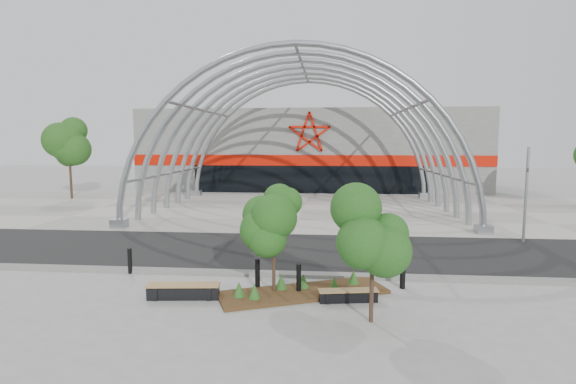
# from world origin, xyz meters

# --- Properties ---
(ground) EXTENTS (140.00, 140.00, 0.00)m
(ground) POSITION_xyz_m (0.00, 0.00, 0.00)
(ground) COLOR gray
(ground) RESTS_ON ground
(road) EXTENTS (140.00, 7.00, 0.02)m
(road) POSITION_xyz_m (0.00, 3.50, 0.01)
(road) COLOR black
(road) RESTS_ON ground
(forecourt) EXTENTS (60.00, 17.00, 0.04)m
(forecourt) POSITION_xyz_m (0.00, 15.50, 0.02)
(forecourt) COLOR #9A968C
(forecourt) RESTS_ON ground
(kerb) EXTENTS (60.00, 0.50, 0.12)m
(kerb) POSITION_xyz_m (0.00, -0.25, 0.06)
(kerb) COLOR slate
(kerb) RESTS_ON ground
(arena_building) EXTENTS (34.00, 15.24, 8.00)m
(arena_building) POSITION_xyz_m (0.00, 33.45, 3.99)
(arena_building) COLOR slate
(arena_building) RESTS_ON ground
(vault_canopy) EXTENTS (20.80, 15.80, 20.36)m
(vault_canopy) POSITION_xyz_m (0.00, 15.50, 0.02)
(vault_canopy) COLOR gray
(vault_canopy) RESTS_ON ground
(planting_bed) EXTENTS (5.63, 3.61, 0.57)m
(planting_bed) POSITION_xyz_m (0.98, -2.16, 0.14)
(planting_bed) COLOR #3D2D15
(planting_bed) RESTS_ON ground
(signal_pole) EXTENTS (0.21, 0.65, 4.61)m
(signal_pole) POSITION_xyz_m (11.32, 6.29, 2.41)
(signal_pole) COLOR gray
(signal_pole) RESTS_ON ground
(street_tree_0) EXTENTS (1.47, 1.47, 3.36)m
(street_tree_0) POSITION_xyz_m (0.11, -2.20, 2.41)
(street_tree_0) COLOR #342216
(street_tree_0) RESTS_ON ground
(street_tree_1) EXTENTS (1.43, 1.43, 3.38)m
(street_tree_1) POSITION_xyz_m (3.02, -4.22, 2.43)
(street_tree_1) COLOR #301D16
(street_tree_1) RESTS_ON ground
(bench_0) EXTENTS (2.30, 0.73, 0.47)m
(bench_0) POSITION_xyz_m (-2.65, -2.92, 0.23)
(bench_0) COLOR black
(bench_0) RESTS_ON ground
(bench_1) EXTENTS (1.86, 0.69, 0.38)m
(bench_1) POSITION_xyz_m (2.47, -2.73, 0.19)
(bench_1) COLOR black
(bench_1) RESTS_ON ground
(bollard_0) EXTENTS (0.15, 0.15, 0.95)m
(bollard_0) POSITION_xyz_m (-5.49, -0.48, 0.48)
(bollard_0) COLOR black
(bollard_0) RESTS_ON ground
(bollard_1) EXTENTS (0.17, 0.17, 1.03)m
(bollard_1) POSITION_xyz_m (-0.48, -1.86, 0.52)
(bollard_1) COLOR black
(bollard_1) RESTS_ON ground
(bollard_2) EXTENTS (0.16, 0.16, 0.97)m
(bollard_2) POSITION_xyz_m (0.91, -2.14, 0.49)
(bollard_2) COLOR black
(bollard_2) RESTS_ON ground
(bollard_3) EXTENTS (0.18, 0.18, 1.13)m
(bollard_3) POSITION_xyz_m (3.74, -0.01, 0.57)
(bollard_3) COLOR black
(bollard_3) RESTS_ON ground
(bollard_4) EXTENTS (0.18, 0.18, 1.13)m
(bollard_4) POSITION_xyz_m (4.33, -1.30, 0.56)
(bollard_4) COLOR black
(bollard_4) RESTS_ON ground
(bg_tree_0) EXTENTS (3.00, 3.00, 6.45)m
(bg_tree_0) POSITION_xyz_m (-20.00, 20.00, 4.64)
(bg_tree_0) COLOR black
(bg_tree_0) RESTS_ON ground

